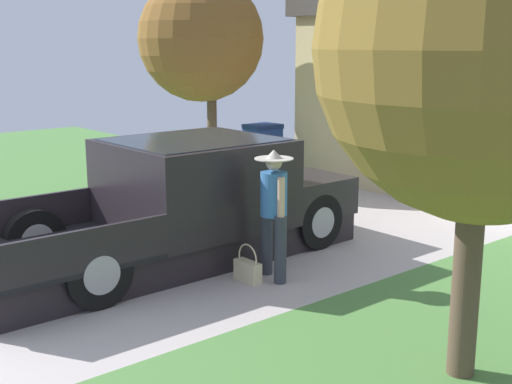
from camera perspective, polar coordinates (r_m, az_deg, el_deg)
pickup_truck at (r=9.28m, az=-5.62°, el=-1.05°), size 2.15×5.48×1.62m
person_with_hat at (r=8.30m, az=1.49°, el=-1.21°), size 0.51×0.47×1.63m
handbag at (r=8.40m, az=-0.71°, el=-6.51°), size 0.38×0.15×0.48m
front_yard_tree at (r=14.38m, az=-4.57°, el=12.45°), size 2.59×2.59×4.26m
neighbor_tree at (r=5.66m, az=18.43°, el=10.13°), size 2.71×2.74×4.14m
wheeled_trash_bin at (r=14.92m, az=0.56°, el=3.70°), size 0.60×0.72×1.15m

